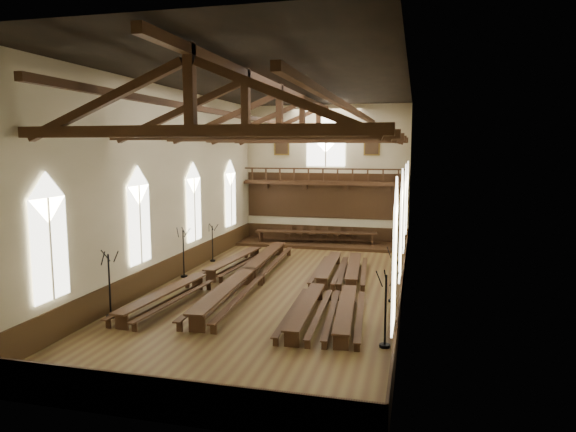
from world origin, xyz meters
name	(u,v)px	position (x,y,z in m)	size (l,w,h in m)	color
ground	(280,288)	(0.00, 0.00, 0.00)	(26.00, 26.00, 0.00)	brown
room_walls	(280,157)	(0.00, 0.00, 6.46)	(26.00, 26.00, 26.00)	beige
wainscot_band	(280,276)	(0.00, 0.00, 0.60)	(12.00, 26.00, 1.20)	#382610
side_windows	(280,213)	(0.00, 0.00, 3.74)	(11.85, 19.80, 4.50)	white
end_window	(326,144)	(0.00, 12.90, 7.22)	(2.80, 0.12, 3.80)	white
minstrels_gallery	(325,190)	(0.00, 12.66, 3.91)	(11.80, 1.24, 3.70)	#3A1F12
portraits	(326,145)	(0.00, 12.90, 7.10)	(7.75, 0.09, 1.45)	brown
roof_trusses	(280,120)	(0.00, 0.00, 8.22)	(11.70, 25.70, 2.80)	#3A1F12
refectory_row_a	(205,276)	(-3.78, -0.57, 0.52)	(1.95, 14.13, 0.71)	#3A1F12
refectory_row_b	(248,272)	(-1.76, 0.31, 0.60)	(2.02, 15.10, 0.82)	#3A1F12
refectory_row_c	(319,285)	(2.13, -0.78, 0.50)	(1.64, 13.83, 0.68)	#3A1F12
refectory_row_d	(350,286)	(3.57, -0.66, 0.50)	(1.87, 13.83, 0.68)	#3A1F12
dais	(316,244)	(-0.40, 11.40, 0.10)	(11.40, 3.00, 0.20)	#382610
high_table	(316,233)	(-0.40, 11.40, 0.89)	(8.69, 1.82, 0.81)	#3A1F12
high_chairs	(318,233)	(-0.40, 12.24, 0.79)	(5.00, 0.50, 1.08)	#3A1F12
candelabrum_left_near	(110,297)	(-5.55, -6.10, 0.85)	(0.85, 0.80, 2.80)	black
candelabrum_left_mid	(184,262)	(-5.55, 0.76, 0.83)	(0.80, 0.82, 2.72)	black
candelabrum_left_far	(213,250)	(-5.55, 4.78, 0.71)	(0.64, 0.72, 2.33)	black
candelabrum_right_near	(385,324)	(5.55, -6.57, 0.83)	(0.82, 0.80, 2.74)	black
candelabrum_right_mid	(393,285)	(5.55, -1.07, 0.77)	(0.74, 0.77, 2.54)	black
candelabrum_right_far	(399,251)	(5.55, 6.99, 0.73)	(0.70, 0.72, 2.40)	black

